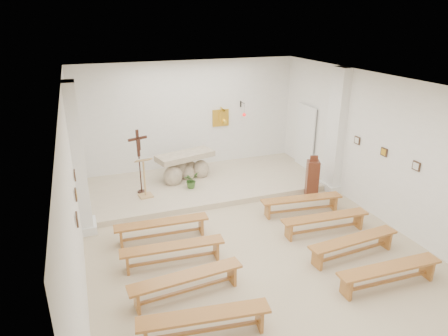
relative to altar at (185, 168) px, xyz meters
name	(u,v)px	position (x,y,z in m)	size (l,w,h in m)	color
ground	(252,246)	(0.47, -3.91, -0.49)	(7.00, 10.00, 0.00)	beige
wall_left	(75,198)	(-3.02, -3.91, 1.26)	(0.02, 10.00, 3.50)	white
wall_right	(391,153)	(3.96, -3.91, 1.26)	(0.02, 10.00, 3.50)	white
wall_back	(189,117)	(0.47, 1.08, 1.26)	(7.00, 0.02, 3.50)	white
ceiling	(257,87)	(0.47, -3.91, 3.00)	(7.00, 10.00, 0.02)	silver
sanctuary_platform	(204,184)	(0.47, -0.41, -0.41)	(6.98, 3.00, 0.15)	beige
pilaster_left	(79,161)	(-2.90, -1.91, 1.26)	(0.26, 0.55, 3.50)	white
pilaster_right	(336,132)	(3.84, -1.91, 1.26)	(0.26, 0.55, 3.50)	white
gold_wall_relief	(221,118)	(1.52, 1.05, 1.16)	(0.55, 0.04, 0.55)	yellow
sanctuary_lamp	(244,113)	(2.22, 0.80, 1.32)	(0.11, 0.36, 0.44)	black
station_frame_left_front	(77,219)	(-3.00, -4.71, 1.23)	(0.03, 0.20, 0.20)	#3C271A
station_frame_left_mid	(76,195)	(-3.00, -3.71, 1.23)	(0.03, 0.20, 0.20)	#3C271A
station_frame_left_rear	(75,175)	(-3.00, -2.71, 1.23)	(0.03, 0.20, 0.20)	#3C271A
station_frame_right_front	(416,166)	(3.94, -4.71, 1.23)	(0.03, 0.20, 0.20)	#3C271A
station_frame_right_mid	(384,152)	(3.94, -3.71, 1.23)	(0.03, 0.20, 0.20)	#3C271A
station_frame_right_rear	(357,140)	(3.94, -2.71, 1.23)	(0.03, 0.20, 0.20)	#3C271A
radiator_left	(83,207)	(-2.96, -1.21, -0.22)	(0.10, 0.85, 0.52)	silver
radiator_right	(319,172)	(3.90, -1.21, -0.22)	(0.10, 0.85, 0.52)	silver
altar	(185,168)	(0.00, 0.00, 0.00)	(1.83, 1.09, 0.88)	beige
lectern	(144,177)	(-1.34, -0.85, 0.23)	(0.45, 0.40, 1.16)	tan
crucifix_stand	(139,157)	(-1.39, -0.53, 0.70)	(0.53, 0.24, 1.80)	#341810
potted_plant	(191,180)	(-0.01, -0.71, -0.11)	(0.42, 0.36, 0.46)	#365F26
donation_pedestal	(312,179)	(3.07, -2.11, 0.04)	(0.42, 0.42, 1.21)	#5B281A
bench_left_front	(162,226)	(-1.33, -2.92, -0.16)	(2.11, 0.44, 0.44)	#B07233
bench_right_front	(301,202)	(2.27, -2.92, -0.16)	(2.13, 0.58, 0.44)	#B07233
bench_left_second	(173,250)	(-1.33, -3.97, -0.16)	(2.12, 0.48, 0.44)	#B07233
bench_right_second	(325,220)	(2.27, -3.97, -0.16)	(2.12, 0.47, 0.44)	#B07233
bench_left_third	(186,280)	(-1.33, -5.02, -0.16)	(2.12, 0.50, 0.44)	#B07233
bench_right_third	(353,243)	(2.27, -5.02, -0.16)	(2.12, 0.49, 0.44)	#B07233
bench_left_fourth	(204,320)	(-1.33, -6.07, -0.16)	(2.13, 0.62, 0.44)	#B07233
bench_right_fourth	(389,271)	(2.27, -6.07, -0.16)	(2.11, 0.41, 0.44)	#B07233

